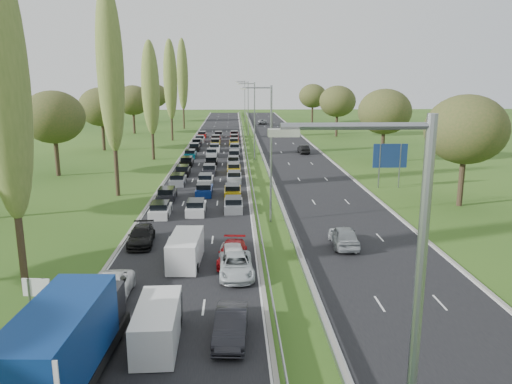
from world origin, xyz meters
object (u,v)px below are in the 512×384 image
object	(u,v)px
info_sign	(37,291)
near_car_3	(141,236)
white_van_rear	(186,249)
near_car_2	(110,288)
direction_sign	(390,158)
white_van_front	(158,323)
blue_lorry	(68,341)

from	to	relation	value
info_sign	near_car_3	bearing A→B (deg)	73.55
near_car_3	white_van_rear	xyz separation A→B (m)	(3.84, -4.18, 0.35)
near_car_2	direction_sign	size ratio (longest dim) A/B	0.94
white_van_front	direction_sign	world-z (taller)	direction_sign
white_van_rear	info_sign	size ratio (longest dim) A/B	2.41
blue_lorry	direction_sign	world-z (taller)	direction_sign
info_sign	direction_sign	xyz separation A→B (m)	(28.80, 31.17, 2.20)
white_van_front	near_car_2	bearing A→B (deg)	124.24
white_van_rear	white_van_front	bearing A→B (deg)	-88.85
near_car_2	white_van_front	bearing A→B (deg)	-55.76
direction_sign	white_van_front	bearing A→B (deg)	-122.42
white_van_front	near_car_3	bearing A→B (deg)	102.15
direction_sign	white_van_rear	bearing A→B (deg)	-132.26
blue_lorry	white_van_rear	world-z (taller)	blue_lorry
blue_lorry	white_van_rear	distance (m)	14.54
white_van_front	info_sign	size ratio (longest dim) A/B	2.37
near_car_3	direction_sign	distance (m)	32.10
near_car_2	white_van_rear	xyz separation A→B (m)	(3.86, 5.74, 0.35)
near_car_2	near_car_3	xyz separation A→B (m)	(0.03, 9.93, -0.00)
near_car_2	blue_lorry	bearing A→B (deg)	-88.39
near_car_2	blue_lorry	world-z (taller)	blue_lorry
near_car_3	blue_lorry	xyz separation A→B (m)	(0.36, -18.27, 1.34)
blue_lorry	direction_sign	size ratio (longest dim) A/B	1.79
white_van_front	direction_sign	distance (m)	40.83
near_car_3	info_sign	world-z (taller)	info_sign
blue_lorry	white_van_front	size ratio (longest dim) A/B	1.87
blue_lorry	white_van_front	bearing A→B (deg)	50.16
info_sign	direction_sign	bearing A→B (deg)	47.27
blue_lorry	white_van_rear	size ratio (longest dim) A/B	1.84
near_car_2	white_van_front	world-z (taller)	white_van_front
near_car_3	blue_lorry	world-z (taller)	blue_lorry
near_car_2	near_car_3	world-z (taller)	near_car_2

